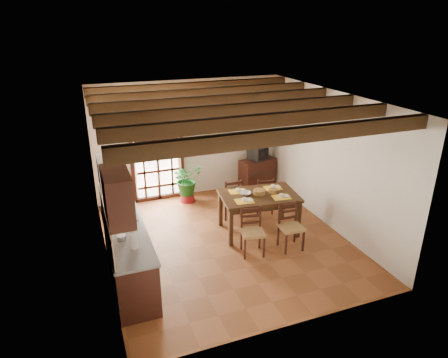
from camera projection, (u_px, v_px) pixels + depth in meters
name	position (u px, v px, depth m)	size (l,w,h in m)	color
ground_plane	(226.00, 241.00, 7.86)	(5.00, 5.00, 0.00)	brown
room_shell	(227.00, 153.00, 7.18)	(4.52, 5.02, 2.81)	silver
ceiling_beams	(227.00, 105.00, 6.86)	(4.50, 4.34, 0.20)	black
french_door	(157.00, 152.00, 9.28)	(1.26, 0.11, 2.32)	white
kitchen_counter	(128.00, 255.00, 6.52)	(0.64, 2.25, 1.38)	black
upper_cabinet	(118.00, 196.00, 5.36)	(0.35, 0.80, 0.70)	black
range_hood	(111.00, 173.00, 6.50)	(0.38, 0.60, 0.54)	white
counter_items	(125.00, 227.00, 6.42)	(0.50, 1.43, 0.25)	black
dining_table	(259.00, 199.00, 7.97)	(1.61, 1.14, 0.82)	#352011
chair_near_left	(252.00, 240.00, 7.35)	(0.48, 0.47, 0.89)	#A67D47
chair_near_right	(290.00, 235.00, 7.52)	(0.43, 0.41, 0.90)	#A67D47
chair_far_left	(231.00, 204.00, 8.75)	(0.42, 0.40, 0.90)	#A67D47
chair_far_right	(263.00, 201.00, 8.92)	(0.45, 0.44, 0.86)	#A67D47
table_setting	(259.00, 190.00, 7.89)	(1.10, 0.73, 0.10)	yellow
table_bowl	(245.00, 193.00, 7.91)	(0.22, 0.22, 0.05)	white
sideboard	(257.00, 174.00, 10.20)	(0.91, 0.41, 0.77)	black
crt_tv	(258.00, 152.00, 9.98)	(0.52, 0.51, 0.35)	black
fuse_box	(247.00, 120.00, 9.85)	(0.25, 0.03, 0.32)	white
plant_pot	(188.00, 197.00, 9.55)	(0.37, 0.37, 0.23)	maroon
potted_plant	(187.00, 179.00, 9.38)	(1.81, 1.55, 2.02)	#144C19
wall_shelf	(287.00, 136.00, 9.39)	(0.20, 0.42, 0.20)	black
shelf_vase	(287.00, 130.00, 9.34)	(0.15, 0.15, 0.15)	#B2BFB2
shelf_flowers	(288.00, 121.00, 9.26)	(0.14, 0.14, 0.36)	yellow
framed_picture	(291.00, 113.00, 9.21)	(0.03, 0.32, 0.32)	brown
pendant_lamp	(259.00, 132.00, 7.55)	(0.36, 0.36, 0.84)	black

